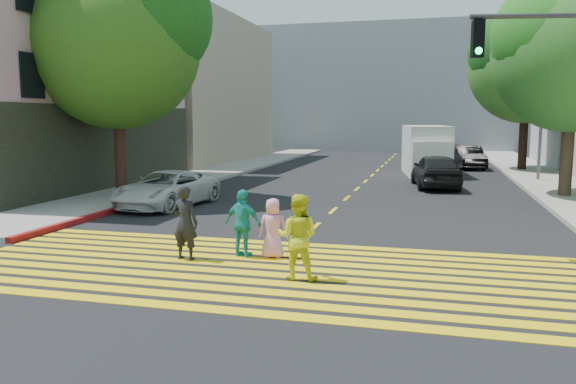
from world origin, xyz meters
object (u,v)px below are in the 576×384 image
at_px(pedestrian_child, 273,228).
at_px(pedestrian_woman, 298,237).
at_px(pedestrian_extra, 243,224).
at_px(white_van, 426,152).
at_px(pedestrian_man, 185,223).
at_px(white_sedan, 167,189).
at_px(tree_left, 118,35).
at_px(silver_car, 442,152).
at_px(tree_right_far, 529,59).
at_px(tree_right_near, 576,44).
at_px(dark_car_near, 436,170).
at_px(dark_car_parked, 468,157).

bearing_deg(pedestrian_child, pedestrian_woman, 116.45).
xyz_separation_m(pedestrian_extra, white_van, (3.64, 19.81, 0.50)).
distance_m(pedestrian_man, white_sedan, 7.69).
bearing_deg(pedestrian_woman, white_van, -97.70).
distance_m(tree_left, silver_car, 25.45).
height_order(tree_right_far, pedestrian_man, tree_right_far).
xyz_separation_m(tree_left, pedestrian_man, (6.37, -8.13, -5.32)).
bearing_deg(silver_car, tree_right_near, 97.05).
xyz_separation_m(tree_left, pedestrian_woman, (9.10, -8.97, -5.32)).
xyz_separation_m(pedestrian_man, silver_car, (5.72, 29.85, -0.13)).
height_order(tree_right_near, pedestrian_extra, tree_right_near).
bearing_deg(white_sedan, tree_right_far, 57.48).
height_order(pedestrian_man, pedestrian_child, pedestrian_man).
distance_m(tree_left, dark_car_near, 14.41).
relative_size(tree_left, pedestrian_extra, 5.98).
height_order(dark_car_parked, white_van, white_van).
distance_m(tree_right_near, pedestrian_man, 16.74).
height_order(tree_right_far, pedestrian_child, tree_right_far).
distance_m(tree_right_near, pedestrian_extra, 15.68).
bearing_deg(pedestrian_extra, pedestrian_child, -159.74).
relative_size(pedestrian_woman, white_sedan, 0.37).
height_order(pedestrian_child, dark_car_parked, dark_car_parked).
height_order(dark_car_near, dark_car_parked, dark_car_near).
relative_size(tree_right_far, dark_car_parked, 2.24).
bearing_deg(pedestrian_child, tree_right_far, -115.59).
xyz_separation_m(tree_left, silver_car, (12.09, 21.72, -5.45)).
height_order(silver_car, white_van, white_van).
xyz_separation_m(dark_car_near, dark_car_parked, (1.94, 10.34, -0.07)).
relative_size(tree_left, dark_car_near, 2.02).
bearing_deg(pedestrian_child, tree_left, -48.17).
relative_size(tree_left, white_sedan, 2.02).
distance_m(tree_left, dark_car_parked, 22.34).
relative_size(tree_right_near, tree_right_far, 0.91).
xyz_separation_m(silver_car, white_van, (-0.94, -9.50, 0.57)).
xyz_separation_m(pedestrian_woman, pedestrian_extra, (-1.59, 1.38, -0.07)).
bearing_deg(pedestrian_extra, dark_car_near, -94.32).
height_order(tree_right_near, dark_car_parked, tree_right_near).
height_order(tree_left, dark_car_near, tree_left).
height_order(tree_right_near, pedestrian_man, tree_right_near).
height_order(tree_left, tree_right_far, tree_right_far).
relative_size(tree_right_near, white_van, 1.46).
relative_size(pedestrian_man, dark_car_near, 0.37).
bearing_deg(pedestrian_man, white_van, -96.47).
bearing_deg(silver_car, pedestrian_woman, 77.24).
bearing_deg(pedestrian_child, silver_car, -103.29).
distance_m(tree_left, pedestrian_woman, 13.84).
xyz_separation_m(pedestrian_woman, white_van, (2.05, 21.19, 0.43)).
xyz_separation_m(pedestrian_man, pedestrian_child, (1.81, 0.64, -0.16)).
bearing_deg(pedestrian_man, silver_car, -94.10).
bearing_deg(pedestrian_child, white_van, -104.24).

